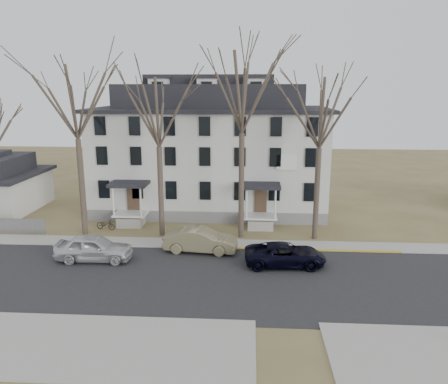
# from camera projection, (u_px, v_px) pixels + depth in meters

# --- Properties ---
(ground) EXTENTS (120.00, 120.00, 0.00)m
(ground) POSITION_uv_depth(u_px,v_px,m) (218.00, 297.00, 23.45)
(ground) COLOR olive
(ground) RESTS_ON ground
(main_road) EXTENTS (120.00, 10.00, 0.04)m
(main_road) POSITION_uv_depth(u_px,v_px,m) (220.00, 281.00, 25.40)
(main_road) COLOR #27272A
(main_road) RESTS_ON ground
(far_sidewalk) EXTENTS (120.00, 2.00, 0.08)m
(far_sidewalk) POSITION_uv_depth(u_px,v_px,m) (226.00, 245.00, 31.22)
(far_sidewalk) COLOR #A09F97
(far_sidewalk) RESTS_ON ground
(near_sidewalk_left) EXTENTS (20.00, 5.00, 0.08)m
(near_sidewalk_left) POSITION_uv_depth(u_px,v_px,m) (27.00, 344.00, 19.08)
(near_sidewalk_left) COLOR #A09F97
(near_sidewalk_left) RESTS_ON ground
(yellow_curb) EXTENTS (14.00, 0.25, 0.06)m
(yellow_curb) POSITION_uv_depth(u_px,v_px,m) (298.00, 251.00, 30.05)
(yellow_curb) COLOR gold
(yellow_curb) RESTS_ON ground
(boarding_house) EXTENTS (20.80, 12.36, 12.05)m
(boarding_house) POSITION_uv_depth(u_px,v_px,m) (211.00, 151.00, 39.76)
(boarding_house) COLOR slate
(boarding_house) RESTS_ON ground
(tree_far_left) EXTENTS (8.40, 8.40, 13.72)m
(tree_far_left) POSITION_uv_depth(u_px,v_px,m) (75.00, 96.00, 31.24)
(tree_far_left) COLOR #473B31
(tree_far_left) RESTS_ON ground
(tree_mid_left) EXTENTS (7.80, 7.80, 12.74)m
(tree_mid_left) POSITION_uv_depth(u_px,v_px,m) (158.00, 107.00, 31.05)
(tree_mid_left) COLOR #473B31
(tree_mid_left) RESTS_ON ground
(tree_center) EXTENTS (9.00, 9.00, 14.70)m
(tree_center) POSITION_uv_depth(u_px,v_px,m) (242.00, 86.00, 30.35)
(tree_center) COLOR #473B31
(tree_center) RESTS_ON ground
(tree_mid_right) EXTENTS (7.80, 7.80, 12.74)m
(tree_mid_right) POSITION_uv_depth(u_px,v_px,m) (321.00, 108.00, 30.36)
(tree_mid_right) COLOR #473B31
(tree_mid_right) RESTS_ON ground
(car_silver) EXTENTS (4.98, 2.10, 1.68)m
(car_silver) POSITION_uv_depth(u_px,v_px,m) (94.00, 248.00, 28.15)
(car_silver) COLOR silver
(car_silver) RESTS_ON ground
(car_tan) EXTENTS (5.09, 2.16, 1.63)m
(car_tan) POSITION_uv_depth(u_px,v_px,m) (200.00, 241.00, 29.68)
(car_tan) COLOR #807856
(car_tan) RESTS_ON ground
(car_navy) EXTENTS (5.19, 2.61, 1.41)m
(car_navy) POSITION_uv_depth(u_px,v_px,m) (285.00, 255.00, 27.39)
(car_navy) COLOR black
(car_navy) RESTS_ON ground
(bicycle_left) EXTENTS (1.70, 0.93, 0.84)m
(bicycle_left) POSITION_uv_depth(u_px,v_px,m) (106.00, 225.00, 34.39)
(bicycle_left) COLOR black
(bicycle_left) RESTS_ON ground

